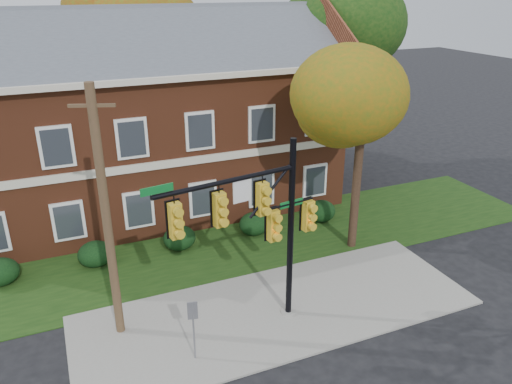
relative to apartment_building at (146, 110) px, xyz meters
name	(u,v)px	position (x,y,z in m)	size (l,w,h in m)	color
ground	(291,328)	(2.00, -11.95, -4.99)	(120.00, 120.00, 0.00)	black
sidewalk	(278,310)	(2.00, -10.95, -4.95)	(14.00, 5.00, 0.08)	gray
grass_strip	(229,247)	(2.00, -5.95, -4.97)	(30.00, 6.00, 0.04)	#193811
apartment_building	(146,110)	(0.00, 0.00, 0.00)	(18.80, 8.80, 9.74)	brown
hedge_far_left	(0,272)	(-7.00, -5.25, -4.46)	(1.40, 1.26, 1.05)	black
hedge_left	(95,254)	(-3.50, -5.25, -4.46)	(1.40, 1.26, 1.05)	black
hedge_center	(179,238)	(0.00, -5.25, -4.46)	(1.40, 1.26, 1.05)	black
hedge_right	(254,224)	(3.50, -5.25, -4.46)	(1.40, 1.26, 1.05)	black
hedge_far_right	(321,211)	(7.00, -5.25, -4.46)	(1.40, 1.26, 1.05)	black
tree_near_right	(371,95)	(7.22, -8.09, 1.68)	(4.50, 4.25, 8.58)	black
tree_right_rear	(340,32)	(11.31, 0.86, 3.13)	(6.30, 5.95, 10.62)	black
tree_far_rear	(136,16)	(1.34, 7.84, 3.86)	(6.84, 6.46, 11.52)	black
traffic_signal	(261,220)	(1.11, -11.45, -1.02)	(5.68, 1.04, 6.39)	gray
utility_pole	(106,219)	(-3.27, -9.95, -0.81)	(1.24, 0.51, 8.24)	#4D3B24
sign_post	(193,321)	(-1.38, -12.19, -3.55)	(0.31, 0.09, 2.12)	slate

